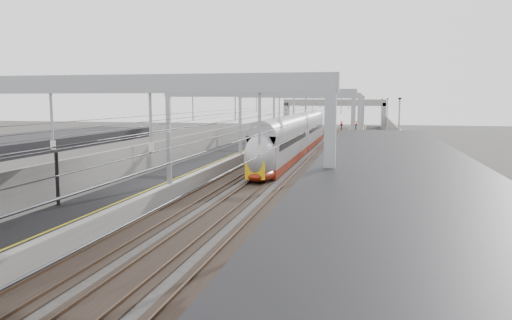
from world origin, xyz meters
The scene contains 13 objects.
platform_left centered at (-8.00, 45.00, 0.50)m, with size 4.00×120.00×1.00m, color black.
platform_right centered at (8.00, 45.00, 0.50)m, with size 4.00×120.00×1.00m, color black.
tracks centered at (0.00, 45.00, 0.05)m, with size 11.40×140.00×0.20m.
overhead_line centered at (0.00, 51.62, 6.14)m, with size 13.00×140.00×6.60m.
canopy_right centered at (8.03, 2.99, 5.09)m, with size 4.40×30.00×4.24m.
overbridge centered at (0.00, 100.00, 5.31)m, with size 22.00×2.20×6.90m.
wall_left centered at (-11.20, 45.00, 1.60)m, with size 0.30×120.00×3.20m, color slate.
wall_right centered at (11.20, 45.00, 1.60)m, with size 0.30×120.00×3.20m, color slate.
train centered at (-1.50, 49.95, 2.02)m, with size 2.59×47.16×4.10m.
bench centered at (8.52, 5.98, 1.59)m, with size 0.56×1.90×0.97m.
signal_green centered at (-5.20, 73.53, 2.42)m, with size 0.32×0.32×3.48m.
signal_red_near centered at (3.20, 69.02, 2.42)m, with size 0.32×0.32×3.48m.
signal_red_far centered at (5.40, 69.40, 2.42)m, with size 0.32×0.32×3.48m.
Camera 1 is at (7.20, -10.49, 6.94)m, focal length 35.00 mm.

